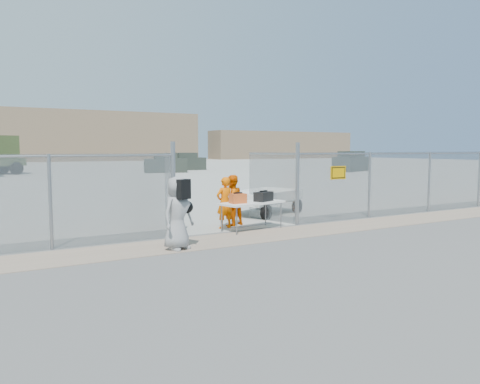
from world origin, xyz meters
TOP-DOWN VIEW (x-y plane):
  - ground at (0.00, 0.00)m, footprint 160.00×160.00m
  - tarmac_inside at (0.00, 42.00)m, footprint 160.00×80.00m
  - dirt_strip at (0.00, 1.00)m, footprint 44.00×1.60m
  - distant_hills at (5.00, 78.00)m, footprint 140.00×6.00m
  - chain_link_fence at (0.00, 2.00)m, footprint 40.00×0.20m
  - folding_table at (0.33, 1.89)m, footprint 2.03×1.15m
  - orange_bag at (-0.19, 1.79)m, footprint 0.43×0.29m
  - black_duffel at (0.70, 1.86)m, footprint 0.65×0.53m
  - security_worker_left at (-0.22, 2.52)m, footprint 0.59×0.43m
  - security_worker_right at (0.21, 2.85)m, footprint 0.87×0.75m
  - visitor at (-2.48, 0.55)m, footprint 0.97×0.82m
  - utility_trailer at (2.35, 4.45)m, footprint 4.14×3.21m
  - parked_vehicle_near at (9.55, 32.89)m, footprint 4.27×2.74m
  - parked_vehicle_mid at (13.28, 36.66)m, footprint 4.07×1.98m
  - parked_vehicle_far at (26.68, 25.90)m, footprint 4.79×3.36m

SIDE VIEW (x-z plane):
  - ground at x=0.00m, z-range 0.00..0.00m
  - tarmac_inside at x=0.00m, z-range 0.00..0.01m
  - dirt_strip at x=0.00m, z-range 0.00..0.01m
  - folding_table at x=0.33m, z-range 0.00..0.81m
  - utility_trailer at x=2.35m, z-range 0.00..0.89m
  - security_worker_left at x=-0.22m, z-range 0.00..1.50m
  - security_worker_right at x=0.21m, z-range 0.00..1.53m
  - visitor at x=-2.48m, z-range 0.00..1.69m
  - parked_vehicle_near at x=9.55m, z-range 0.00..1.78m
  - parked_vehicle_mid at x=13.28m, z-range 0.00..1.81m
  - orange_bag at x=-0.19m, z-range 0.81..1.08m
  - black_duffel at x=0.70m, z-range 0.81..1.08m
  - parked_vehicle_far at x=26.68m, z-range 0.00..1.98m
  - chain_link_fence at x=0.00m, z-range 0.00..2.20m
  - distant_hills at x=5.00m, z-range 0.00..9.00m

